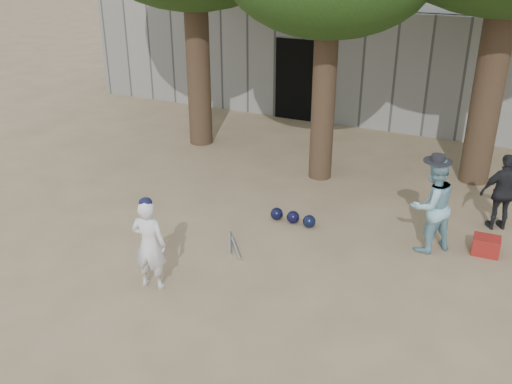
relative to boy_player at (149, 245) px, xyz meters
The scene contains 8 objects.
ground 1.09m from the boy_player, 73.17° to the left, with size 70.00×70.00×0.00m, color #937C5E.
boy_player is the anchor object (origin of this frame).
spectator_blue 4.48m from the boy_player, 39.36° to the left, with size 0.77×0.60×1.59m, color #85BACE.
spectator_dark 6.09m from the boy_player, 42.74° to the left, with size 0.81×0.34×1.38m, color black.
red_bag 5.38m from the boy_player, 35.31° to the left, with size 0.42×0.32×0.30m, color #A42A15.
back_building 11.17m from the boy_player, 88.76° to the left, with size 16.00×5.24×3.00m.
helmet_row 3.03m from the boy_player, 67.64° to the left, with size 0.87×0.26×0.23m.
bat_pile 1.76m from the boy_player, 70.05° to the left, with size 0.61×0.75×0.06m.
Camera 1 is at (4.18, -6.58, 4.78)m, focal length 40.00 mm.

